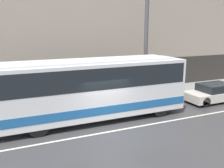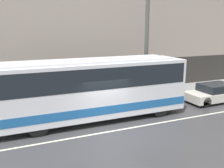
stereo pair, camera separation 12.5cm
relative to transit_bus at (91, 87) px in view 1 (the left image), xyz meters
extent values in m
plane|color=#38383A|center=(0.40, -1.95, -1.94)|extent=(60.00, 60.00, 0.00)
cube|color=gray|center=(0.40, 3.62, -1.87)|extent=(60.00, 3.13, 0.14)
cube|color=gray|center=(0.40, 5.33, 3.25)|extent=(60.00, 0.30, 10.38)
cube|color=#2D2B28|center=(0.40, 5.16, -0.65)|extent=(60.00, 0.06, 2.60)
cube|color=beige|center=(0.40, -1.95, -1.94)|extent=(54.00, 0.14, 0.01)
cube|color=silver|center=(-0.01, 0.00, -0.10)|extent=(10.99, 2.45, 2.98)
cube|color=#1E5999|center=(-0.01, 0.00, -1.04)|extent=(10.93, 2.47, 0.45)
cube|color=black|center=(-0.01, 0.00, 0.64)|extent=(10.66, 2.47, 1.13)
cube|color=orange|center=(5.44, 0.00, 1.20)|extent=(0.12, 1.84, 0.28)
cube|color=silver|center=(-0.01, 0.00, 1.45)|extent=(9.34, 2.08, 0.12)
cylinder|color=black|center=(3.89, -1.07, -1.42)|extent=(1.06, 0.28, 1.06)
cylinder|color=black|center=(3.89, 1.07, -1.42)|extent=(1.06, 0.28, 1.06)
cylinder|color=black|center=(-3.10, -1.07, -1.42)|extent=(1.06, 0.28, 1.06)
cylinder|color=black|center=(-3.10, 1.07, -1.42)|extent=(1.06, 0.28, 1.06)
cube|color=beige|center=(9.42, 0.00, -1.47)|extent=(4.75, 1.84, 0.57)
cube|color=black|center=(9.30, 0.00, -0.93)|extent=(2.28, 1.65, 0.52)
cylinder|color=black|center=(11.14, 0.82, -1.61)|extent=(0.67, 0.20, 0.67)
cylinder|color=black|center=(7.69, -0.82, -1.61)|extent=(0.67, 0.20, 0.67)
cylinder|color=black|center=(7.69, 0.82, -1.61)|extent=(0.67, 0.20, 0.67)
cylinder|color=#4C4C4F|center=(5.15, 2.78, 1.90)|extent=(0.29, 0.29, 7.41)
camera|label=1|loc=(-4.39, -12.78, 3.20)|focal=40.00mm
camera|label=2|loc=(-4.27, -12.83, 3.20)|focal=40.00mm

